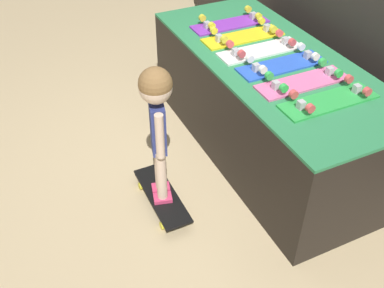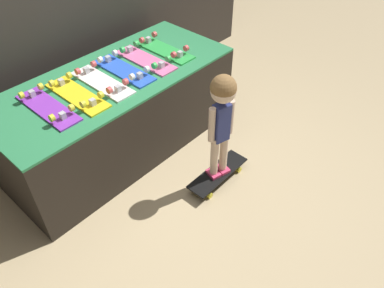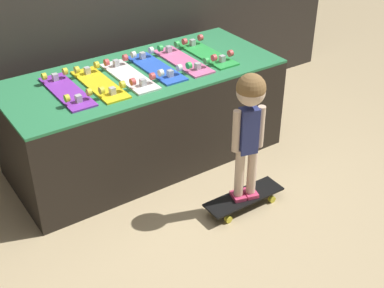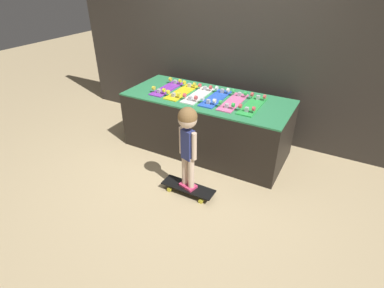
# 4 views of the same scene
# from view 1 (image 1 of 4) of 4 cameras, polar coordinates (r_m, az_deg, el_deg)

# --- Properties ---
(ground_plane) EXTENTS (16.00, 16.00, 0.00)m
(ground_plane) POSITION_cam_1_polar(r_m,az_deg,el_deg) (3.42, 1.55, -2.40)
(ground_plane) COLOR tan
(display_rack) EXTENTS (2.14, 0.91, 0.77)m
(display_rack) POSITION_cam_1_polar(r_m,az_deg,el_deg) (3.41, 9.53, 4.97)
(display_rack) COLOR black
(display_rack) RESTS_ON ground_plane
(skateboard_purple_on_rack) EXTENTS (0.19, 0.62, 0.09)m
(skateboard_purple_on_rack) POSITION_cam_1_polar(r_m,az_deg,el_deg) (3.66, 4.88, 15.09)
(skateboard_purple_on_rack) COLOR purple
(skateboard_purple_on_rack) RESTS_ON display_rack
(skateboard_yellow_on_rack) EXTENTS (0.19, 0.62, 0.09)m
(skateboard_yellow_on_rack) POSITION_cam_1_polar(r_m,az_deg,el_deg) (3.46, 6.51, 13.52)
(skateboard_yellow_on_rack) COLOR yellow
(skateboard_yellow_on_rack) RESTS_ON display_rack
(skateboard_white_on_rack) EXTENTS (0.19, 0.62, 0.09)m
(skateboard_white_on_rack) POSITION_cam_1_polar(r_m,az_deg,el_deg) (3.28, 8.70, 11.81)
(skateboard_white_on_rack) COLOR white
(skateboard_white_on_rack) RESTS_ON display_rack
(skateboard_blue_on_rack) EXTENTS (0.19, 0.62, 0.09)m
(skateboard_blue_on_rack) POSITION_cam_1_polar(r_m,az_deg,el_deg) (3.11, 11.35, 9.95)
(skateboard_blue_on_rack) COLOR blue
(skateboard_blue_on_rack) RESTS_ON display_rack
(skateboard_pink_on_rack) EXTENTS (0.19, 0.62, 0.09)m
(skateboard_pink_on_rack) POSITION_cam_1_polar(r_m,az_deg,el_deg) (2.94, 13.90, 7.78)
(skateboard_pink_on_rack) COLOR pink
(skateboard_pink_on_rack) RESTS_ON display_rack
(skateboard_green_on_rack) EXTENTS (0.19, 0.62, 0.09)m
(skateboard_green_on_rack) POSITION_cam_1_polar(r_m,az_deg,el_deg) (2.80, 17.00, 5.41)
(skateboard_green_on_rack) COLOR green
(skateboard_green_on_rack) RESTS_ON display_rack
(skateboard_on_floor) EXTENTS (0.61, 0.19, 0.09)m
(skateboard_on_floor) POSITION_cam_1_polar(r_m,az_deg,el_deg) (3.07, -3.83, -6.64)
(skateboard_on_floor) COLOR black
(skateboard_on_floor) RESTS_ON ground_plane
(child) EXTENTS (0.23, 0.20, 0.96)m
(child) POSITION_cam_1_polar(r_m,az_deg,el_deg) (2.62, -4.47, 4.04)
(child) COLOR #E03D6B
(child) RESTS_ON skateboard_on_floor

